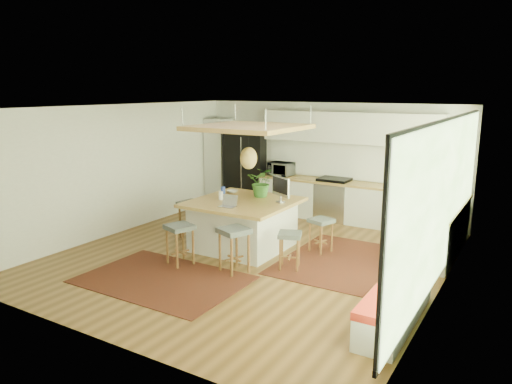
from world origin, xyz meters
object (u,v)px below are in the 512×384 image
Objects in this scene: stool_near_right at (234,252)px; laptop at (227,200)px; fridge at (246,172)px; stool_near_left at (180,245)px; microwave at (281,167)px; stool_right_front at (290,249)px; stool_left_side at (192,221)px; monitor at (281,189)px; island at (243,224)px; stool_right_back at (321,234)px; island_plant at (262,185)px.

laptop reaches higher than stool_near_right.
stool_near_left is (1.26, -4.18, -0.57)m from fridge.
microwave reaches higher than stool_near_left.
laptop is at bearing 132.26° from stool_near_right.
stool_left_side reaches higher than stool_right_front.
monitor is at bearing 54.78° from stool_near_left.
stool_right_front is 1.30m from monitor.
island is at bearing -73.00° from microwave.
laptop is 0.60× the size of monitor.
stool_right_back is at bearing 63.50° from stool_near_right.
stool_right_back is 0.85× the size of stool_left_side.
microwave is (-1.36, 2.57, -0.07)m from monitor.
island is at bearing -131.60° from monitor.
fridge is at bearing 106.81° from stool_near_left.
island is at bearing 115.52° from stool_near_right.
stool_near_right is at bearing -140.20° from stool_right_front.
stool_near_right is (1.00, 0.19, 0.00)m from stool_near_left.
monitor is (0.12, 1.39, 0.83)m from stool_near_right.
island is 3.15× the size of microwave.
monitor is at bearing 20.22° from island.
island_plant is (0.13, 0.48, 0.70)m from island.
stool_right_front is at bearing 39.80° from stool_near_right.
island_plant reaches higher than laptop.
island_plant is at bearing -178.11° from stool_right_back.
stool_right_back is 1.49m from island_plant.
fridge is 3.34m from island.
fridge is 1.06× the size of island.
stool_right_back is 2.04× the size of laptop.
laptop is at bearing -95.95° from island_plant.
stool_near_left is at bearing -107.58° from island_plant.
island is 1.28m from stool_near_right.
stool_near_left is at bearing -169.07° from stool_near_right.
stool_near_right is at bearing -69.44° from microwave.
laptop is (-1.36, -1.09, 0.70)m from stool_right_back.
monitor is at bearing 47.04° from laptop.
stool_near_right is at bearing -75.51° from island_plant.
stool_near_left is 1.14m from laptop.
fridge is 2.57× the size of stool_left_side.
island is 2.97m from microwave.
fridge is 3.53m from monitor.
stool_left_side reaches higher than stool_right_back.
laptop is (0.47, 0.78, 0.70)m from stool_near_left.
microwave reaches higher than stool_right_back.
microwave is (-1.97, 3.36, 0.77)m from stool_right_front.
fridge is at bearing 131.51° from stool_right_front.
stool_right_back is at bearing -49.87° from fridge.
stool_near_left is 1.02m from stool_near_right.
fridge is 4.61m from stool_near_right.
stool_left_side is 1.30× the size of microwave.
stool_right_front is at bearing -23.02° from island.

